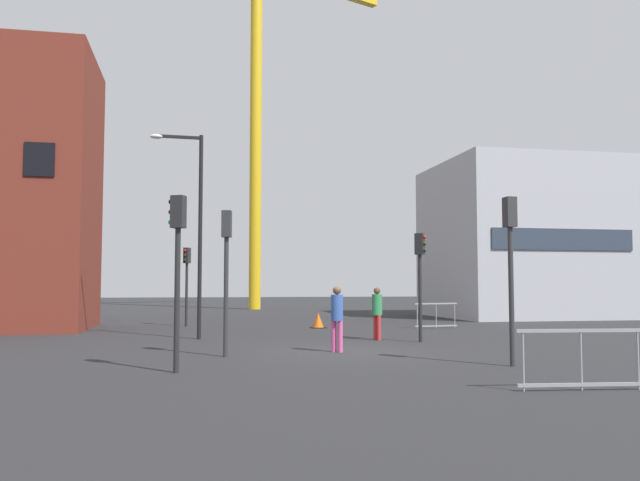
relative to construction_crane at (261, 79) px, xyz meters
name	(u,v)px	position (x,y,z in m)	size (l,w,h in m)	color
ground	(341,352)	(-0.98, -31.99, -17.86)	(160.00, 160.00, 0.00)	#28282B
office_block	(520,241)	(13.68, -14.78, -13.43)	(9.45, 9.17, 8.86)	#A8AAB2
construction_crane	(261,79)	(0.00, 0.00, 0.00)	(17.36, 8.36, 27.39)	gold
streetlamp_tall	(194,217)	(-5.05, -26.99, -13.68)	(1.82, 0.25, 7.07)	black
traffic_light_crosswalk	(177,253)	(-5.41, -35.60, -15.31)	(0.39, 0.33, 3.78)	#232326
traffic_light_far	(510,252)	(2.13, -35.95, -15.24)	(0.25, 0.37, 3.90)	#2D2D30
traffic_light_island	(226,258)	(-4.22, -32.67, -15.29)	(0.29, 0.39, 3.80)	#2D2D30
traffic_light_median	(187,273)	(-5.31, -19.83, -15.47)	(0.35, 0.39, 3.53)	#232326
traffic_light_corner	(420,268)	(2.24, -29.53, -15.45)	(0.38, 0.36, 3.55)	#232326
pedestrian_walking	(337,313)	(-1.13, -32.11, -16.80)	(0.34, 0.34, 1.82)	#D14C8C
pedestrian_waiting	(377,309)	(1.06, -28.55, -16.83)	(0.34, 0.34, 1.77)	red
safety_barrier_left_run	(581,358)	(1.68, -39.36, -17.30)	(2.35, 0.30, 1.08)	gray
safety_barrier_mid_span	(436,315)	(5.20, -23.25, -17.30)	(1.98, 0.29, 1.08)	gray
traffic_cone_on_verge	(318,321)	(0.28, -22.11, -17.56)	(0.63, 0.63, 0.64)	black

